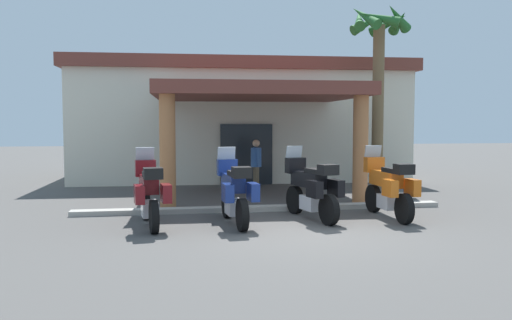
{
  "coord_description": "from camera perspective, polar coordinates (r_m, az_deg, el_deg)",
  "views": [
    {
      "loc": [
        -2.59,
        -9.96,
        2.16
      ],
      "look_at": [
        -0.44,
        3.27,
        1.2
      ],
      "focal_mm": 37.06,
      "sensor_mm": 36.0,
      "label": 1
    }
  ],
  "objects": [
    {
      "name": "ground_plane",
      "position": [
        10.52,
        5.28,
        -7.77
      ],
      "size": [
        80.0,
        80.0,
        0.0
      ],
      "primitive_type": "plane",
      "color": "#514F4C"
    },
    {
      "name": "motorcycle_orange",
      "position": [
        12.26,
        14.12,
        -2.87
      ],
      "size": [
        0.72,
        2.21,
        1.61
      ],
      "rotation": [
        0.0,
        0.0,
        1.62
      ],
      "color": "black",
      "rests_on": "ground_plane"
    },
    {
      "name": "motorcycle_black",
      "position": [
        11.78,
        6.02,
        -3.05
      ],
      "size": [
        0.97,
        2.18,
        1.61
      ],
      "rotation": [
        0.0,
        0.0,
        1.81
      ],
      "color": "black",
      "rests_on": "ground_plane"
    },
    {
      "name": "motorcycle_maroon",
      "position": [
        11.15,
        -11.42,
        -3.51
      ],
      "size": [
        0.81,
        2.21,
        1.61
      ],
      "rotation": [
        0.0,
        0.0,
        1.71
      ],
      "color": "black",
      "rests_on": "ground_plane"
    },
    {
      "name": "motorcycle_blue",
      "position": [
        11.16,
        -2.35,
        -3.43
      ],
      "size": [
        0.74,
        2.21,
        1.61
      ],
      "rotation": [
        0.0,
        0.0,
        1.66
      ],
      "color": "black",
      "rests_on": "ground_plane"
    },
    {
      "name": "curb_strip",
      "position": [
        12.95,
        0.69,
        -5.24
      ],
      "size": [
        9.04,
        0.36,
        0.12
      ],
      "primitive_type": "cube",
      "color": "#ADA89E",
      "rests_on": "ground_plane"
    },
    {
      "name": "motel_building",
      "position": [
        21.07,
        -1.93,
        4.37
      ],
      "size": [
        12.78,
        11.58,
        4.44
      ],
      "rotation": [
        0.0,
        0.0,
        -0.03
      ],
      "color": "silver",
      "rests_on": "ground_plane"
    },
    {
      "name": "palm_tree_near_portico",
      "position": [
        17.98,
        13.11,
        11.06
      ],
      "size": [
        2.08,
        2.11,
        6.02
      ],
      "color": "brown",
      "rests_on": "ground_plane"
    },
    {
      "name": "pedestrian",
      "position": [
        16.04,
        0.01,
        -0.26
      ],
      "size": [
        0.32,
        0.53,
        1.63
      ],
      "rotation": [
        0.0,
        0.0,
        0.08
      ],
      "color": "brown",
      "rests_on": "ground_plane"
    }
  ]
}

